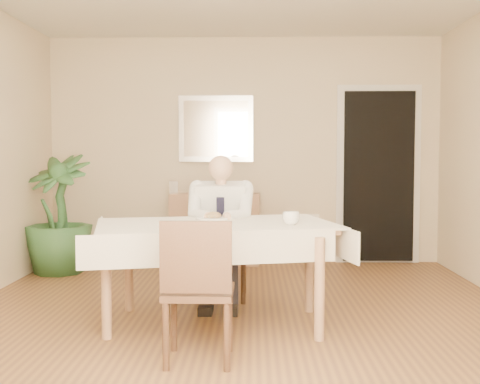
{
  "coord_description": "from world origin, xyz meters",
  "views": [
    {
      "loc": [
        0.11,
        -4.49,
        1.25
      ],
      "look_at": [
        0.0,
        0.35,
        0.95
      ],
      "focal_mm": 45.0,
      "sensor_mm": 36.0,
      "label": 1
    }
  ],
  "objects_px": {
    "potted_palm": "(58,214)",
    "sideboard": "(215,229)",
    "coffee_mug": "(291,218)",
    "chair_far": "(222,236)",
    "seated_man": "(220,222)",
    "dining_table": "(216,234)",
    "chair_near": "(198,284)"
  },
  "relations": [
    {
      "from": "sideboard",
      "to": "potted_palm",
      "type": "relative_size",
      "value": 0.81
    },
    {
      "from": "potted_palm",
      "to": "sideboard",
      "type": "bearing_deg",
      "value": 18.83
    },
    {
      "from": "dining_table",
      "to": "seated_man",
      "type": "xyz_separation_m",
      "value": [
        0.0,
        0.59,
        0.02
      ]
    },
    {
      "from": "seated_man",
      "to": "chair_near",
      "type": "bearing_deg",
      "value": -92.1
    },
    {
      "from": "dining_table",
      "to": "chair_far",
      "type": "distance_m",
      "value": 0.9
    },
    {
      "from": "chair_near",
      "to": "potted_palm",
      "type": "height_order",
      "value": "potted_palm"
    },
    {
      "from": "dining_table",
      "to": "chair_far",
      "type": "bearing_deg",
      "value": 77.19
    },
    {
      "from": "chair_near",
      "to": "sideboard",
      "type": "relative_size",
      "value": 0.86
    },
    {
      "from": "sideboard",
      "to": "chair_far",
      "type": "bearing_deg",
      "value": -82.49
    },
    {
      "from": "potted_palm",
      "to": "dining_table",
      "type": "bearing_deg",
      "value": -46.66
    },
    {
      "from": "chair_far",
      "to": "dining_table",
      "type": "bearing_deg",
      "value": -90.44
    },
    {
      "from": "coffee_mug",
      "to": "potted_palm",
      "type": "xyz_separation_m",
      "value": [
        -2.33,
        2.01,
        -0.17
      ]
    },
    {
      "from": "chair_far",
      "to": "chair_near",
      "type": "bearing_deg",
      "value": -92.19
    },
    {
      "from": "coffee_mug",
      "to": "sideboard",
      "type": "distance_m",
      "value": 2.69
    },
    {
      "from": "dining_table",
      "to": "chair_far",
      "type": "xyz_separation_m",
      "value": [
        -0.0,
        0.89,
        -0.13
      ]
    },
    {
      "from": "coffee_mug",
      "to": "sideboard",
      "type": "bearing_deg",
      "value": 105.31
    },
    {
      "from": "coffee_mug",
      "to": "potted_palm",
      "type": "distance_m",
      "value": 3.08
    },
    {
      "from": "chair_far",
      "to": "coffee_mug",
      "type": "relative_size",
      "value": 7.83
    },
    {
      "from": "dining_table",
      "to": "seated_man",
      "type": "distance_m",
      "value": 0.59
    },
    {
      "from": "chair_near",
      "to": "dining_table",
      "type": "bearing_deg",
      "value": 87.27
    },
    {
      "from": "chair_far",
      "to": "chair_near",
      "type": "height_order",
      "value": "chair_far"
    },
    {
      "from": "sideboard",
      "to": "dining_table",
      "type": "bearing_deg",
      "value": -84.59
    },
    {
      "from": "chair_near",
      "to": "seated_man",
      "type": "height_order",
      "value": "seated_man"
    },
    {
      "from": "seated_man",
      "to": "chair_far",
      "type": "bearing_deg",
      "value": 90.0
    },
    {
      "from": "chair_far",
      "to": "seated_man",
      "type": "xyz_separation_m",
      "value": [
        0.0,
        -0.29,
        0.16
      ]
    },
    {
      "from": "sideboard",
      "to": "seated_man",
      "type": "bearing_deg",
      "value": -83.4
    },
    {
      "from": "chair_near",
      "to": "seated_man",
      "type": "xyz_separation_m",
      "value": [
        0.05,
        1.46,
        0.2
      ]
    },
    {
      "from": "dining_table",
      "to": "sideboard",
      "type": "bearing_deg",
      "value": 80.92
    },
    {
      "from": "chair_far",
      "to": "seated_man",
      "type": "relative_size",
      "value": 0.76
    },
    {
      "from": "chair_far",
      "to": "potted_palm",
      "type": "distance_m",
      "value": 2.05
    },
    {
      "from": "seated_man",
      "to": "potted_palm",
      "type": "distance_m",
      "value": 2.21
    },
    {
      "from": "chair_far",
      "to": "potted_palm",
      "type": "relative_size",
      "value": 0.75
    }
  ]
}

